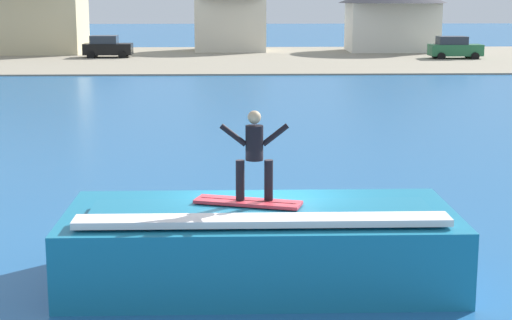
% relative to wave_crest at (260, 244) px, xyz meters
% --- Properties ---
extents(ground_plane, '(260.00, 260.00, 0.00)m').
position_rel_wave_crest_xyz_m(ground_plane, '(0.01, 1.01, -0.72)').
color(ground_plane, '#235F99').
extents(wave_crest, '(7.14, 3.28, 1.52)m').
position_rel_wave_crest_xyz_m(wave_crest, '(0.00, 0.00, 0.00)').
color(wave_crest, teal).
rests_on(wave_crest, ground_plane).
extents(surfboard, '(2.00, 1.06, 0.06)m').
position_rel_wave_crest_xyz_m(surfboard, '(-0.23, -0.11, 0.84)').
color(surfboard, '#D8333F').
rests_on(surfboard, wave_crest).
extents(surfer, '(1.25, 0.32, 1.64)m').
position_rel_wave_crest_xyz_m(surfer, '(-0.11, -0.09, 1.78)').
color(surfer, black).
rests_on(surfer, surfboard).
extents(shoreline_bank, '(120.00, 27.17, 0.10)m').
position_rel_wave_crest_xyz_m(shoreline_bank, '(0.01, 52.87, -0.67)').
color(shoreline_bank, gray).
rests_on(shoreline_bank, ground_plane).
extents(car_near_shore, '(3.89, 2.20, 1.86)m').
position_rel_wave_crest_xyz_m(car_near_shore, '(-10.49, 53.82, 0.23)').
color(car_near_shore, black).
rests_on(car_near_shore, ground_plane).
extents(car_far_shore, '(4.15, 2.11, 1.86)m').
position_rel_wave_crest_xyz_m(car_far_shore, '(17.46, 51.75, 0.23)').
color(car_far_shore, '#23663D').
rests_on(car_far_shore, ground_plane).
extents(house_gabled_white, '(9.65, 9.65, 6.23)m').
position_rel_wave_crest_xyz_m(house_gabled_white, '(14.01, 60.28, 3.00)').
color(house_gabled_white, silver).
rests_on(house_gabled_white, ground_plane).
extents(house_small_cottage, '(7.76, 7.76, 7.05)m').
position_rel_wave_crest_xyz_m(house_small_cottage, '(-0.44, 61.39, 3.00)').
color(house_small_cottage, beige).
rests_on(house_small_cottage, ground_plane).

